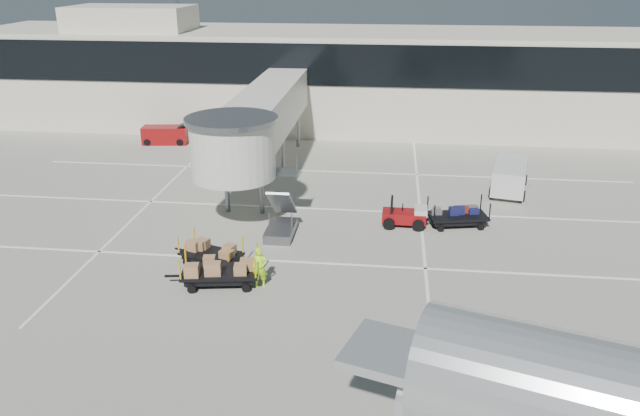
% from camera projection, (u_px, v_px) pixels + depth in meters
% --- Properties ---
extents(ground, '(140.00, 140.00, 0.00)m').
position_uv_depth(ground, '(292.00, 282.00, 27.97)').
color(ground, '#BAB6A6').
rests_on(ground, ground).
extents(lane_markings, '(40.00, 30.00, 0.02)m').
position_uv_depth(lane_markings, '(306.00, 206.00, 36.67)').
color(lane_markings, white).
rests_on(lane_markings, ground).
extents(terminal, '(64.00, 12.11, 15.20)m').
position_uv_depth(terminal, '(341.00, 77.00, 54.18)').
color(terminal, beige).
rests_on(terminal, ground).
extents(jet_bridge, '(5.70, 20.40, 6.03)m').
position_uv_depth(jet_bridge, '(258.00, 122.00, 38.16)').
color(jet_bridge, silver).
rests_on(jet_bridge, ground).
extents(baggage_tug, '(2.42, 1.57, 1.56)m').
position_uv_depth(baggage_tug, '(405.00, 216.00, 33.74)').
color(baggage_tug, maroon).
rests_on(baggage_tug, ground).
extents(suitcase_cart, '(3.94, 2.18, 1.51)m').
position_uv_depth(suitcase_cart, '(458.00, 216.00, 33.75)').
color(suitcase_cart, black).
rests_on(suitcase_cart, ground).
extents(box_cart_near, '(4.22, 2.18, 1.62)m').
position_uv_depth(box_cart_near, '(219.00, 271.00, 27.61)').
color(box_cart_near, black).
rests_on(box_cart_near, ground).
extents(box_cart_far, '(3.59, 2.25, 1.38)m').
position_uv_depth(box_cart_far, '(210.00, 253.00, 29.52)').
color(box_cart_far, black).
rests_on(box_cart_far, ground).
extents(ground_worker, '(0.76, 0.58, 1.86)m').
position_uv_depth(ground_worker, '(260.00, 268.00, 27.24)').
color(ground_worker, '#AEF619').
rests_on(ground_worker, ground).
extents(minivan, '(2.88, 5.01, 1.78)m').
position_uv_depth(minivan, '(510.00, 174.00, 38.85)').
color(minivan, silver).
rests_on(minivan, ground).
extents(belt_loader, '(3.86, 1.86, 1.79)m').
position_uv_depth(belt_loader, '(166.00, 135.00, 49.15)').
color(belt_loader, maroon).
rests_on(belt_loader, ground).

